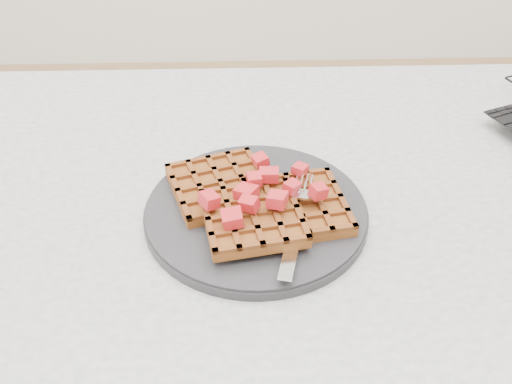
% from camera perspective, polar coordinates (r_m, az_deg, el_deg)
% --- Properties ---
extents(table, '(1.20, 0.80, 0.75)m').
position_cam_1_polar(table, '(0.83, 8.04, -7.24)').
color(table, beige).
rests_on(table, ground).
extents(plate, '(0.28, 0.28, 0.02)m').
position_cam_1_polar(plate, '(0.72, -0.00, -1.98)').
color(plate, black).
rests_on(plate, table).
extents(waffles, '(0.24, 0.22, 0.03)m').
position_cam_1_polar(waffles, '(0.71, 0.02, -1.00)').
color(waffles, brown).
rests_on(waffles, plate).
extents(strawberry_pile, '(0.15, 0.15, 0.02)m').
position_cam_1_polar(strawberry_pile, '(0.70, 0.00, 0.90)').
color(strawberry_pile, '#A3060F').
rests_on(strawberry_pile, waffles).
extents(fork, '(0.06, 0.18, 0.02)m').
position_cam_1_polar(fork, '(0.69, 4.11, -3.14)').
color(fork, silver).
rests_on(fork, plate).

